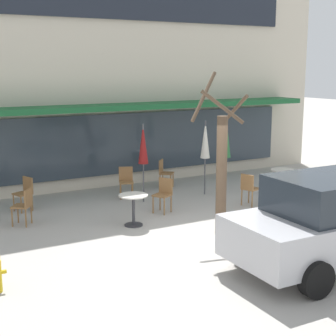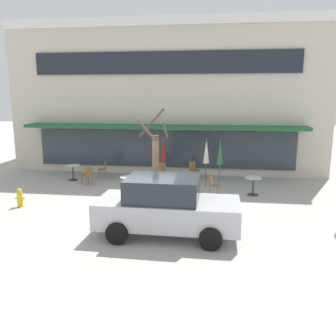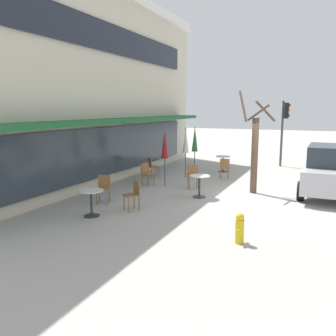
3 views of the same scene
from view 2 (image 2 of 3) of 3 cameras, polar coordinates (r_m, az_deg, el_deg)
ground_plane at (r=13.14m, az=-4.60°, el=-6.63°), size 80.00×80.00×0.00m
building_facade at (r=22.31m, az=0.83°, el=11.22°), size 16.72×9.10×7.89m
cafe_table_near_wall at (r=17.95m, az=-15.02°, el=-0.31°), size 0.70×0.70×0.76m
cafe_table_streetside at (r=14.99m, az=-6.35°, el=-2.31°), size 0.70×0.70×0.76m
cafe_table_by_tree at (r=15.21m, az=13.50°, el=-2.37°), size 0.70×0.70×0.76m
patio_umbrella_green_folded at (r=16.04m, az=6.17°, el=2.67°), size 0.28×0.28×2.20m
patio_umbrella_cream_folded at (r=16.32m, az=-0.78°, el=2.89°), size 0.28×0.28×2.20m
patio_umbrella_corner_open at (r=15.83m, az=8.33°, el=2.49°), size 0.28×0.28×2.20m
cafe_chair_0 at (r=15.39m, az=-1.44°, el=-1.84°), size 0.55×0.55×0.89m
cafe_chair_1 at (r=14.61m, az=7.22°, el=-2.66°), size 0.50×0.50×0.89m
cafe_chair_2 at (r=16.86m, az=-12.75°, el=-0.93°), size 0.56×0.56×0.89m
cafe_chair_3 at (r=17.57m, az=4.13°, el=-0.17°), size 0.57×0.57×0.89m
cafe_chair_4 at (r=17.94m, az=-10.31°, el=-0.08°), size 0.51×0.51×0.89m
cafe_chair_5 at (r=17.22m, az=-1.14°, el=-0.38°), size 0.52×0.52×0.89m
parked_sedan at (r=10.58m, az=-0.23°, el=-6.17°), size 4.23×2.07×1.76m
street_tree at (r=12.99m, az=-2.03°, el=0.24°), size 1.10×1.35×3.63m
fire_hydrant at (r=14.42m, az=-22.67°, el=-4.39°), size 0.36×0.20×0.71m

